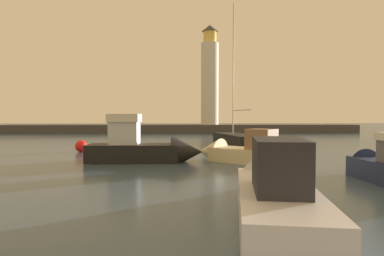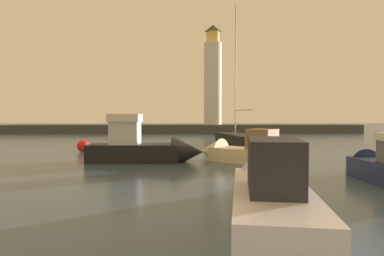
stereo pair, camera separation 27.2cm
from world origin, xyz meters
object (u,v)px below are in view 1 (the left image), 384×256
Objects in this scene: lighthouse at (210,78)px; motorboat_3 at (238,152)px; sailboat_moored at (236,139)px; mooring_buoy at (81,146)px; motorboat_1 at (383,166)px; motorboat_2 at (148,147)px; motorboat_0 at (273,191)px.

lighthouse reaches higher than motorboat_3.
lighthouse is 1.17× the size of sailboat_moored.
motorboat_3 is at bearing -27.72° from mooring_buoy.
motorboat_1 is 13.72m from motorboat_2.
motorboat_2 reaches higher than motorboat_3.
motorboat_1 is at bearing -36.67° from mooring_buoy.
motorboat_2 is (-7.68, -38.43, -9.06)m from lighthouse.
sailboat_moored is (0.53, -25.05, -9.40)m from lighthouse.
motorboat_0 is 1.26× the size of motorboat_3.
motorboat_1 is at bearing 37.60° from motorboat_0.
motorboat_2 is at bearing -101.30° from lighthouse.
lighthouse is 51.67m from motorboat_0.
sailboat_moored is 16.12m from mooring_buoy.
motorboat_0 is 1.09× the size of motorboat_2.
motorboat_3 is (-1.65, -38.67, -9.37)m from lighthouse.
mooring_buoy is (-14.43, -7.18, -0.12)m from sailboat_moored.
motorboat_3 is 0.44× the size of sailboat_moored.
sailboat_moored is at bearing 58.46° from motorboat_2.
lighthouse reaches higher than sailboat_moored.
motorboat_0 is 0.55× the size of sailboat_moored.
motorboat_1 is at bearing -50.58° from motorboat_3.
mooring_buoy is (-12.24, 6.44, -0.15)m from motorboat_3.
motorboat_3 reaches higher than mooring_buoy.
motorboat_1 is at bearing -80.33° from sailboat_moored.
motorboat_0 is at bearing -68.05° from motorboat_2.
sailboat_moored is at bearing 26.46° from mooring_buoy.
motorboat_0 is 21.65m from mooring_buoy.
motorboat_2 is 1.15× the size of motorboat_3.
mooring_buoy is (-13.90, -32.23, -9.52)m from lighthouse.
motorboat_2 is at bearing 148.60° from motorboat_1.
sailboat_moored reaches higher than motorboat_3.
motorboat_2 is at bearing -121.54° from sailboat_moored.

